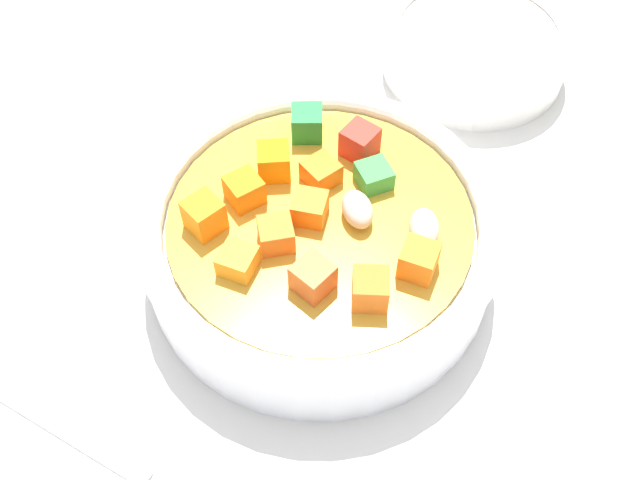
% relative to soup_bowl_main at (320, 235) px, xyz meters
% --- Properties ---
extents(ground_plane, '(1.40, 1.40, 0.02)m').
position_rel_soup_bowl_main_xyz_m(ground_plane, '(-0.00, 0.00, -0.04)').
color(ground_plane, silver).
extents(soup_bowl_main, '(0.19, 0.19, 0.06)m').
position_rel_soup_bowl_main_xyz_m(soup_bowl_main, '(0.00, 0.00, 0.00)').
color(soup_bowl_main, white).
rests_on(soup_bowl_main, ground_plane).
extents(spoon, '(0.24, 0.06, 0.01)m').
position_rel_soup_bowl_main_xyz_m(spoon, '(0.05, 0.14, -0.02)').
color(spoon, silver).
rests_on(spoon, ground_plane).
extents(side_bowl_small, '(0.13, 0.13, 0.04)m').
position_rel_soup_bowl_main_xyz_m(side_bowl_small, '(-0.05, -0.19, -0.01)').
color(side_bowl_small, white).
rests_on(side_bowl_small, ground_plane).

